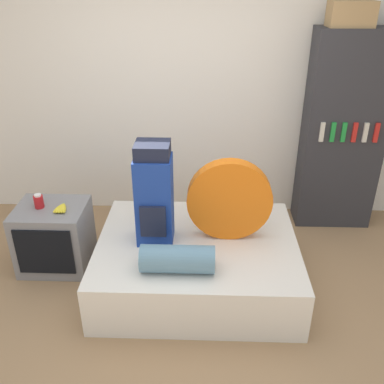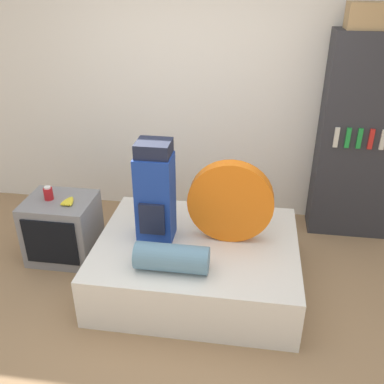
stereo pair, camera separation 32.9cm
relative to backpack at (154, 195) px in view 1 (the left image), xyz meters
The scene contains 11 objects.
ground_plane 1.03m from the backpack, 69.75° to the right, with size 16.00×16.00×0.00m, color #997551.
wall_back 1.41m from the backpack, 81.18° to the left, with size 8.00×0.05×2.60m.
bed 0.71m from the backpack, ahead, with size 1.63×1.31×0.43m.
backpack is the anchor object (origin of this frame).
tent_bag 0.60m from the backpack, ahead, with size 0.68×0.12×0.68m.
sleeping_roll 0.55m from the backpack, 63.18° to the right, with size 0.54×0.21×0.21m.
television 1.10m from the backpack, 167.95° to the left, with size 0.60×0.52×0.59m.
canister 1.06m from the backpack, 168.49° to the left, with size 0.08×0.08×0.12m.
banana_bunch 0.87m from the backpack, 168.34° to the left, with size 0.12×0.16×0.03m.
bookshelf 2.05m from the backpack, 32.08° to the left, with size 0.76×0.35×1.96m.
cardboard_box 2.30m from the backpack, 33.43° to the left, with size 0.38×0.23×0.21m.
Camera 1 is at (0.19, -2.38, 2.41)m, focal length 40.00 mm.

